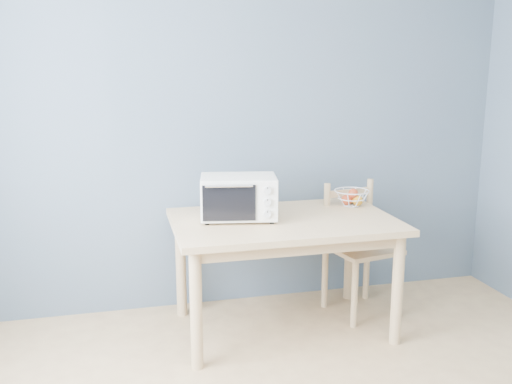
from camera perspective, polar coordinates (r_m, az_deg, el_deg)
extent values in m
cube|color=slate|center=(3.99, -2.32, 6.80)|extent=(4.00, 0.01, 2.60)
cube|color=tan|center=(3.62, 2.80, -2.98)|extent=(1.40, 0.90, 0.04)
cylinder|color=tan|center=(3.28, -6.00, -11.67)|extent=(0.07, 0.07, 0.71)
cylinder|color=tan|center=(3.64, 13.96, -9.47)|extent=(0.07, 0.07, 0.71)
cylinder|color=tan|center=(3.96, -7.52, -7.38)|extent=(0.07, 0.07, 0.71)
cylinder|color=tan|center=(4.27, 9.34, -5.98)|extent=(0.07, 0.07, 0.71)
cube|color=white|center=(3.57, -1.75, -0.45)|extent=(0.52, 0.39, 0.26)
cube|color=black|center=(3.57, -2.75, -0.50)|extent=(0.35, 0.32, 0.20)
cube|color=black|center=(3.41, -2.71, -1.12)|extent=(0.31, 0.07, 0.22)
cylinder|color=silver|center=(3.37, -2.72, 0.58)|extent=(0.28, 0.06, 0.01)
cube|color=white|center=(3.43, 1.12, -0.98)|extent=(0.13, 0.03, 0.24)
cylinder|color=black|center=(3.49, -4.93, -3.15)|extent=(0.03, 0.03, 0.02)
cylinder|color=black|center=(3.50, 1.58, -3.05)|extent=(0.03, 0.03, 0.02)
cylinder|color=black|center=(3.72, -4.85, -2.15)|extent=(0.03, 0.03, 0.02)
cylinder|color=black|center=(3.73, 1.24, -2.06)|extent=(0.03, 0.03, 0.02)
cylinder|color=silver|center=(3.40, 1.15, 0.16)|extent=(0.05, 0.02, 0.05)
cylinder|color=silver|center=(3.42, 1.14, -1.03)|extent=(0.05, 0.02, 0.05)
cylinder|color=silver|center=(3.44, 1.13, -2.22)|extent=(0.05, 0.02, 0.05)
torus|color=silver|center=(3.96, 9.55, 0.13)|extent=(0.27, 0.27, 0.01)
torus|color=silver|center=(3.97, 9.53, -0.60)|extent=(0.21, 0.21, 0.01)
torus|color=silver|center=(3.99, 9.50, -1.32)|extent=(0.13, 0.13, 0.01)
sphere|color=#B31D17|center=(3.97, 9.03, -0.79)|extent=(0.07, 0.07, 0.07)
sphere|color=orange|center=(3.98, 10.12, -0.85)|extent=(0.07, 0.07, 0.07)
sphere|color=tan|center=(4.02, 9.32, -0.68)|extent=(0.07, 0.07, 0.07)
sphere|color=#B31D17|center=(3.97, 9.69, -0.14)|extent=(0.07, 0.07, 0.07)
cube|color=tan|center=(4.01, 10.58, -5.55)|extent=(0.50, 0.50, 0.03)
cylinder|color=tan|center=(3.86, 9.82, -10.09)|extent=(0.04, 0.04, 0.45)
cylinder|color=tan|center=(4.06, 14.05, -9.09)|extent=(0.04, 0.04, 0.45)
cylinder|color=tan|center=(4.13, 6.90, -8.42)|extent=(0.04, 0.04, 0.45)
cylinder|color=tan|center=(4.33, 10.99, -7.59)|extent=(0.04, 0.04, 0.45)
cylinder|color=tan|center=(4.00, 7.07, -2.34)|extent=(0.04, 0.04, 0.45)
cylinder|color=tan|center=(4.20, 11.25, -1.77)|extent=(0.04, 0.04, 0.45)
cube|color=tan|center=(4.12, 9.16, -3.34)|extent=(0.36, 0.09, 0.05)
cube|color=tan|center=(4.09, 9.22, -1.71)|extent=(0.36, 0.09, 0.05)
cube|color=tan|center=(4.06, 9.28, -0.06)|extent=(0.36, 0.09, 0.05)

